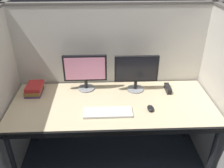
% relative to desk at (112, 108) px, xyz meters
% --- Properties ---
extents(cubicle_partition_rear, '(2.21, 0.06, 1.57)m').
position_rel_desk_xyz_m(cubicle_partition_rear, '(0.00, 0.46, 0.10)').
color(cubicle_partition_rear, beige).
rests_on(cubicle_partition_rear, ground).
extents(cubicle_partition_left, '(0.06, 1.41, 1.57)m').
position_rel_desk_xyz_m(cubicle_partition_left, '(-0.99, -0.09, 0.10)').
color(cubicle_partition_left, beige).
rests_on(cubicle_partition_left, ground).
extents(cubicle_partition_right, '(0.06, 1.41, 1.57)m').
position_rel_desk_xyz_m(cubicle_partition_right, '(0.99, -0.09, 0.10)').
color(cubicle_partition_right, beige).
rests_on(cubicle_partition_right, ground).
extents(desk, '(1.90, 0.80, 0.74)m').
position_rel_desk_xyz_m(desk, '(0.00, 0.00, 0.00)').
color(desk, beige).
rests_on(desk, ground).
extents(monitor_left, '(0.43, 0.17, 0.37)m').
position_rel_desk_xyz_m(monitor_left, '(-0.26, 0.28, 0.27)').
color(monitor_left, gray).
rests_on(monitor_left, desk).
extents(monitor_right, '(0.43, 0.17, 0.37)m').
position_rel_desk_xyz_m(monitor_right, '(0.25, 0.25, 0.27)').
color(monitor_right, gray).
rests_on(monitor_right, desk).
extents(keyboard_main, '(0.43, 0.15, 0.02)m').
position_rel_desk_xyz_m(keyboard_main, '(-0.04, -0.15, 0.06)').
color(keyboard_main, silver).
rests_on(keyboard_main, desk).
extents(computer_mouse, '(0.06, 0.10, 0.04)m').
position_rel_desk_xyz_m(computer_mouse, '(0.34, -0.11, 0.07)').
color(computer_mouse, black).
rests_on(computer_mouse, desk).
extents(book_stack, '(0.16, 0.22, 0.09)m').
position_rel_desk_xyz_m(book_stack, '(-0.77, 0.23, 0.10)').
color(book_stack, '#4C3366').
rests_on(book_stack, desk).
extents(red_stapler, '(0.04, 0.15, 0.06)m').
position_rel_desk_xyz_m(red_stapler, '(0.57, 0.21, 0.08)').
color(red_stapler, black).
rests_on(red_stapler, desk).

